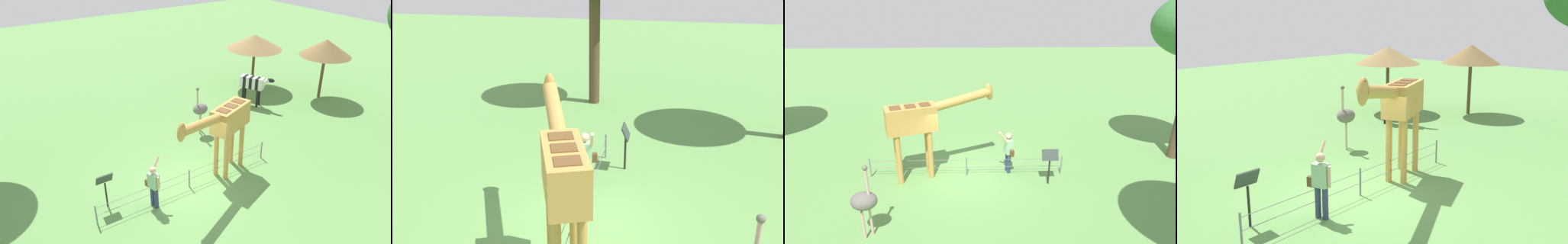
{
  "view_description": "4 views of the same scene",
  "coord_description": "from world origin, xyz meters",
  "views": [
    {
      "loc": [
        6.03,
        9.43,
        8.46
      ],
      "look_at": [
        -0.48,
        -0.26,
        2.39
      ],
      "focal_mm": 34.72,
      "sensor_mm": 36.0,
      "label": 1
    },
    {
      "loc": [
        -8.48,
        -1.69,
        5.89
      ],
      "look_at": [
        0.49,
        0.02,
        2.31
      ],
      "focal_mm": 41.5,
      "sensor_mm": 36.0,
      "label": 2
    },
    {
      "loc": [
        0.2,
        -10.37,
        6.31
      ],
      "look_at": [
        0.51,
        0.16,
        2.08
      ],
      "focal_mm": 29.79,
      "sensor_mm": 36.0,
      "label": 3
    },
    {
      "loc": [
        7.8,
        7.45,
        4.6
      ],
      "look_at": [
        -0.57,
        -0.02,
        1.85
      ],
      "focal_mm": 40.75,
      "sensor_mm": 36.0,
      "label": 4
    }
  ],
  "objects": [
    {
      "name": "giraffe",
      "position": [
        -1.54,
        0.1,
        2.18
      ],
      "size": [
        3.85,
        1.79,
        3.29
      ],
      "color": "#C69347",
      "rests_on": "ground_plane"
    },
    {
      "name": "visitor",
      "position": [
        1.55,
        0.29,
        0.9
      ],
      "size": [
        0.6,
        0.57,
        1.75
      ],
      "color": "navy",
      "rests_on": "ground_plane"
    },
    {
      "name": "wire_fence",
      "position": [
        0.0,
        0.06,
        0.4
      ],
      "size": [
        7.05,
        0.05,
        0.75
      ],
      "color": "slate",
      "rests_on": "ground_plane"
    },
    {
      "name": "info_sign",
      "position": [
        2.89,
        -0.58,
        0.95
      ],
      "size": [
        0.56,
        0.21,
        1.32
      ],
      "color": "black",
      "rests_on": "ground_plane"
    },
    {
      "name": "ground_plane",
      "position": [
        0.0,
        0.0,
        0.0
      ],
      "size": [
        60.0,
        60.0,
        0.0
      ],
      "primitive_type": "plane",
      "color": "#60934C"
    }
  ]
}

